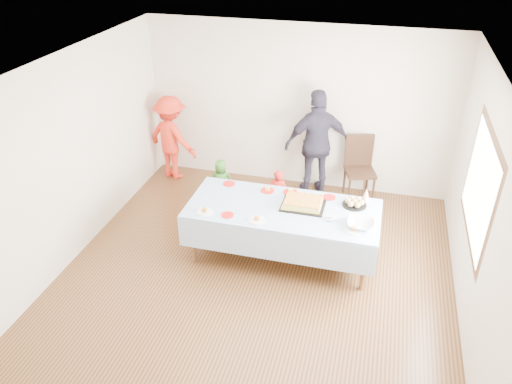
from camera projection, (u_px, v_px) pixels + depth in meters
ground at (259, 268)px, 6.66m from camera, size 5.00×5.00×0.00m
room_walls at (264, 148)px, 5.76m from camera, size 5.04×5.04×2.72m
party_table at (283, 211)px, 6.53m from camera, size 2.50×1.10×0.78m
birthday_cake at (303, 203)px, 6.52m from camera, size 0.56×0.43×0.10m
rolls_tray at (355, 203)px, 6.54m from camera, size 0.32×0.32×0.10m
punch_bowl at (361, 224)px, 6.10m from camera, size 0.34×0.34×0.08m
party_hat at (366, 195)px, 6.61m from camera, size 0.11×0.11×0.19m
fork_pile at (333, 218)px, 6.24m from camera, size 0.24×0.18×0.07m
plate_red_far_a at (229, 184)px, 7.05m from camera, size 0.17×0.17×0.01m
plate_red_far_b at (268, 191)px, 6.88m from camera, size 0.19×0.19×0.01m
plate_red_far_c at (291, 192)px, 6.84m from camera, size 0.20×0.20×0.01m
plate_red_far_d at (329, 197)px, 6.73m from camera, size 0.18×0.18×0.01m
plate_red_near at (228, 215)px, 6.34m from camera, size 0.16×0.16×0.01m
plate_white_left at (205, 212)px, 6.41m from camera, size 0.21×0.21×0.01m
plate_white_mid at (257, 220)px, 6.24m from camera, size 0.21×0.21×0.01m
plate_white_right at (353, 230)px, 6.05m from camera, size 0.21×0.21×0.01m
dining_chair at (359, 164)px, 8.03m from camera, size 0.57×0.57×1.04m
toddler_left at (278, 195)px, 7.51m from camera, size 0.33×0.24×0.83m
toddler_mid at (221, 182)px, 7.92m from camera, size 0.43×0.35×0.76m
toddler_right at (292, 212)px, 7.16m from camera, size 0.43×0.38×0.76m
adult_left at (172, 138)px, 8.53m from camera, size 1.08×0.82×1.48m
adult_right at (317, 144)px, 7.96m from camera, size 1.13×0.83×1.79m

